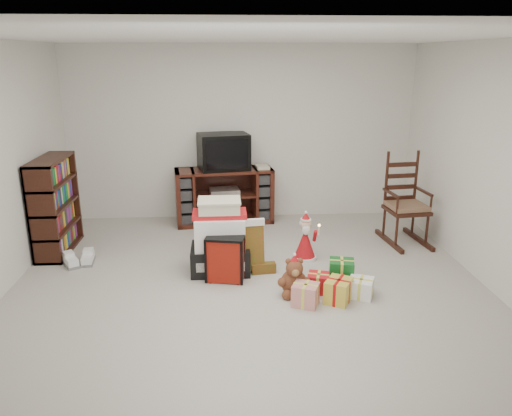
{
  "coord_description": "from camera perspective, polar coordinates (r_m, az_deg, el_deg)",
  "views": [
    {
      "loc": [
        -0.21,
        -4.72,
        2.34
      ],
      "look_at": [
        0.11,
        0.6,
        0.7
      ],
      "focal_mm": 35.0,
      "sensor_mm": 36.0,
      "label": 1
    }
  ],
  "objects": [
    {
      "name": "room",
      "position": [
        4.85,
        -0.85,
        4.09
      ],
      "size": [
        5.01,
        5.01,
        2.51
      ],
      "color": "#A49E96",
      "rests_on": "ground"
    },
    {
      "name": "tv_stand",
      "position": [
        7.21,
        -3.65,
        1.41
      ],
      "size": [
        1.43,
        0.66,
        0.79
      ],
      "rotation": [
        0.0,
        0.0,
        0.13
      ],
      "color": "#4A1A15",
      "rests_on": "floor"
    },
    {
      "name": "bookshelf",
      "position": [
        6.56,
        -21.96,
        0.09
      ],
      "size": [
        0.32,
        0.96,
        1.17
      ],
      "color": "#34170E",
      "rests_on": "floor"
    },
    {
      "name": "rocking_chair",
      "position": [
        6.73,
        16.63,
        -0.28
      ],
      "size": [
        0.58,
        0.85,
        1.21
      ],
      "rotation": [
        0.0,
        0.0,
        0.12
      ],
      "color": "#34170E",
      "rests_on": "floor"
    },
    {
      "name": "gift_pile",
      "position": [
        5.57,
        -4.12,
        -3.78
      ],
      "size": [
        0.66,
        0.48,
        0.82
      ],
      "rotation": [
        0.0,
        0.0,
        0.01
      ],
      "color": "black",
      "rests_on": "floor"
    },
    {
      "name": "red_suitcase",
      "position": [
        5.37,
        -3.53,
        -5.81
      ],
      "size": [
        0.42,
        0.27,
        0.59
      ],
      "rotation": [
        0.0,
        0.0,
        -0.19
      ],
      "color": "#9D2011",
      "rests_on": "floor"
    },
    {
      "name": "stocking",
      "position": [
        5.54,
        -0.27,
        -4.37
      ],
      "size": [
        0.31,
        0.16,
        0.63
      ],
      "primitive_type": null,
      "rotation": [
        0.0,
        0.0,
        0.13
      ],
      "color": "#0D7818",
      "rests_on": "floor"
    },
    {
      "name": "teddy_bear",
      "position": [
        5.11,
        4.35,
        -8.06
      ],
      "size": [
        0.26,
        0.23,
        0.39
      ],
      "color": "brown",
      "rests_on": "floor"
    },
    {
      "name": "santa_figurine",
      "position": [
        5.96,
        5.64,
        -3.81
      ],
      "size": [
        0.28,
        0.27,
        0.58
      ],
      "color": "#B01318",
      "rests_on": "floor"
    },
    {
      "name": "mrs_claus_figurine",
      "position": [
        6.23,
        -4.86,
        -2.49
      ],
      "size": [
        0.33,
        0.31,
        0.68
      ],
      "color": "#B01318",
      "rests_on": "floor"
    },
    {
      "name": "sneaker_pair",
      "position": [
        6.2,
        -19.54,
        -5.62
      ],
      "size": [
        0.4,
        0.32,
        0.11
      ],
      "rotation": [
        0.0,
        0.0,
        0.37
      ],
      "color": "white",
      "rests_on": "floor"
    },
    {
      "name": "gift_cluster",
      "position": [
        5.14,
        9.2,
        -8.68
      ],
      "size": [
        0.72,
        0.82,
        0.25
      ],
      "color": "red",
      "rests_on": "floor"
    },
    {
      "name": "crt_television",
      "position": [
        7.08,
        -3.74,
        6.46
      ],
      "size": [
        0.77,
        0.63,
        0.5
      ],
      "rotation": [
        0.0,
        0.0,
        0.22
      ],
      "color": "black",
      "rests_on": "tv_stand"
    }
  ]
}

